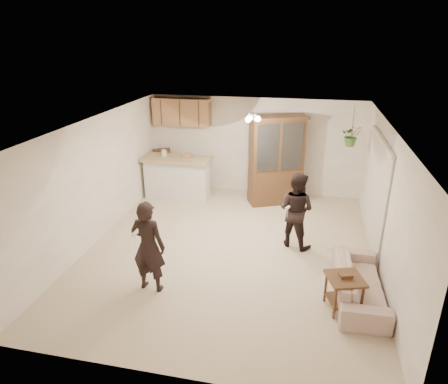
% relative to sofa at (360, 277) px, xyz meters
% --- Properties ---
extents(floor, '(6.50, 6.50, 0.00)m').
position_rel_sofa_xyz_m(floor, '(-2.33, 1.06, -0.37)').
color(floor, tan).
rests_on(floor, ground).
extents(ceiling, '(5.50, 6.50, 0.02)m').
position_rel_sofa_xyz_m(ceiling, '(-2.33, 1.06, 2.13)').
color(ceiling, white).
rests_on(ceiling, wall_back).
extents(wall_back, '(5.50, 0.02, 2.50)m').
position_rel_sofa_xyz_m(wall_back, '(-2.33, 4.31, 0.88)').
color(wall_back, white).
rests_on(wall_back, ground).
extents(wall_front, '(5.50, 0.02, 2.50)m').
position_rel_sofa_xyz_m(wall_front, '(-2.33, -2.19, 0.88)').
color(wall_front, white).
rests_on(wall_front, ground).
extents(wall_left, '(0.02, 6.50, 2.50)m').
position_rel_sofa_xyz_m(wall_left, '(-5.08, 1.06, 0.88)').
color(wall_left, white).
rests_on(wall_left, ground).
extents(wall_right, '(0.02, 6.50, 2.50)m').
position_rel_sofa_xyz_m(wall_right, '(0.42, 1.06, 0.88)').
color(wall_right, white).
rests_on(wall_right, ground).
extents(breakfast_bar, '(1.60, 0.55, 1.00)m').
position_rel_sofa_xyz_m(breakfast_bar, '(-4.18, 3.41, 0.13)').
color(breakfast_bar, silver).
rests_on(breakfast_bar, floor).
extents(bar_top, '(1.75, 0.70, 0.08)m').
position_rel_sofa_xyz_m(bar_top, '(-4.18, 3.41, 0.68)').
color(bar_top, tan).
rests_on(bar_top, breakfast_bar).
extents(upper_cabinets, '(1.50, 0.34, 0.70)m').
position_rel_sofa_xyz_m(upper_cabinets, '(-4.23, 4.13, 1.73)').
color(upper_cabinets, olive).
rests_on(upper_cabinets, wall_back).
extents(vertical_blinds, '(0.06, 2.30, 2.10)m').
position_rel_sofa_xyz_m(vertical_blinds, '(0.38, 1.96, 0.73)').
color(vertical_blinds, beige).
rests_on(vertical_blinds, wall_right).
extents(ceiling_fixture, '(0.36, 0.36, 0.20)m').
position_rel_sofa_xyz_m(ceiling_fixture, '(-2.13, 2.26, 2.03)').
color(ceiling_fixture, '#FFF1BF').
rests_on(ceiling_fixture, ceiling).
extents(hanging_plant, '(0.43, 0.37, 0.48)m').
position_rel_sofa_xyz_m(hanging_plant, '(-0.03, 3.46, 1.48)').
color(hanging_plant, '#366026').
rests_on(hanging_plant, ceiling).
extents(plant_cord, '(0.01, 0.01, 0.65)m').
position_rel_sofa_xyz_m(plant_cord, '(-0.03, 3.46, 1.81)').
color(plant_cord, black).
rests_on(plant_cord, ceiling).
extents(sofa, '(0.77, 1.89, 0.73)m').
position_rel_sofa_xyz_m(sofa, '(0.00, 0.00, 0.00)').
color(sofa, beige).
rests_on(sofa, floor).
extents(adult, '(0.69, 0.48, 1.80)m').
position_rel_sofa_xyz_m(adult, '(-3.38, -0.48, 0.53)').
color(adult, black).
rests_on(adult, floor).
extents(child, '(0.81, 0.73, 1.35)m').
position_rel_sofa_xyz_m(child, '(-1.11, 1.52, 0.31)').
color(child, black).
rests_on(child, floor).
extents(china_hutch, '(1.49, 1.05, 2.19)m').
position_rel_sofa_xyz_m(china_hutch, '(-1.70, 3.64, 0.72)').
color(china_hutch, '#3B1F15').
rests_on(china_hutch, floor).
extents(side_table, '(0.65, 0.65, 0.63)m').
position_rel_sofa_xyz_m(side_table, '(-0.27, -0.37, -0.07)').
color(side_table, '#3B1F15').
rests_on(side_table, floor).
extents(chair_bar, '(0.68, 0.68, 1.13)m').
position_rel_sofa_xyz_m(chair_bar, '(-4.70, 3.81, -0.05)').
color(chair_bar, '#3B1F15').
rests_on(chair_bar, floor).
extents(chair_hutch_left, '(0.63, 0.63, 1.03)m').
position_rel_sofa_xyz_m(chair_hutch_left, '(-1.99, 3.95, -0.07)').
color(chair_hutch_left, '#3B1F15').
rests_on(chair_hutch_left, floor).
extents(chair_hutch_right, '(0.58, 0.58, 1.02)m').
position_rel_sofa_xyz_m(chair_hutch_right, '(-1.87, 3.98, -0.08)').
color(chair_hutch_right, '#3B1F15').
rests_on(chair_hutch_right, floor).
extents(controller_adult, '(0.05, 0.14, 0.04)m').
position_rel_sofa_xyz_m(controller_adult, '(-3.41, -0.85, 0.85)').
color(controller_adult, white).
rests_on(controller_adult, adult).
extents(controller_child, '(0.09, 0.14, 0.04)m').
position_rel_sofa_xyz_m(controller_child, '(-1.26, 1.19, 0.58)').
color(controller_child, white).
rests_on(controller_child, child).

